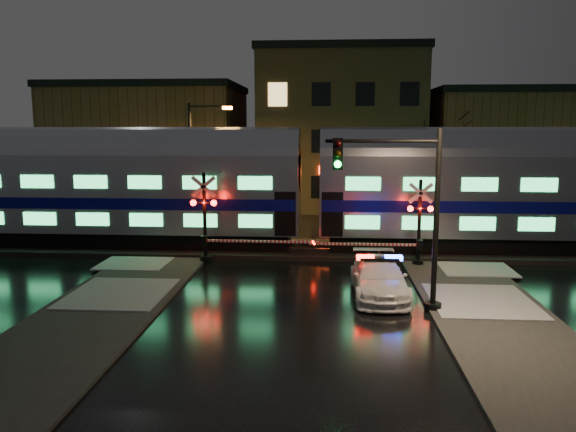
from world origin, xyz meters
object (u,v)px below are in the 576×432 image
at_px(police_car, 379,278).
at_px(crossing_signal_right, 411,231).
at_px(traffic_light, 407,216).
at_px(crossing_signal_left, 212,226).
at_px(streetlight, 195,160).

bearing_deg(police_car, crossing_signal_right, 67.47).
bearing_deg(crossing_signal_right, traffic_light, -99.92).
bearing_deg(crossing_signal_left, police_car, -32.63).
xyz_separation_m(crossing_signal_right, traffic_light, (-1.09, -6.25, 1.64)).
bearing_deg(police_car, traffic_light, -68.64).
xyz_separation_m(crossing_signal_left, streetlight, (-2.30, 6.69, 2.61)).
bearing_deg(crossing_signal_right, crossing_signal_left, 179.96).
bearing_deg(crossing_signal_right, streetlight, 149.09).
bearing_deg(police_car, crossing_signal_left, 146.39).
relative_size(crossing_signal_right, traffic_light, 0.90).
relative_size(crossing_signal_left, streetlight, 0.78).
xyz_separation_m(crossing_signal_right, crossing_signal_left, (-8.89, 0.01, 0.11)).
relative_size(crossing_signal_right, crossing_signal_left, 0.94).
height_order(crossing_signal_left, traffic_light, traffic_light).
bearing_deg(traffic_light, crossing_signal_left, 149.53).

